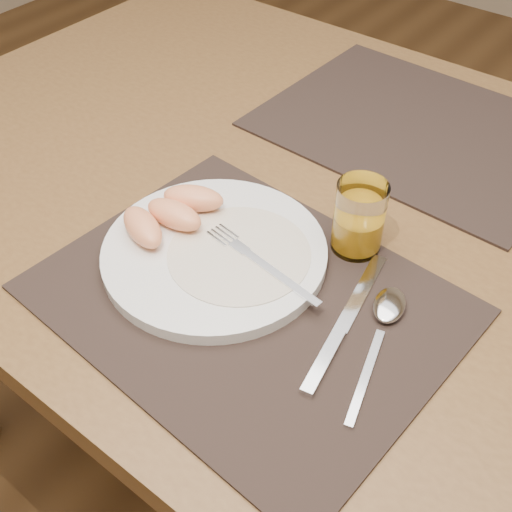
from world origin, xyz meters
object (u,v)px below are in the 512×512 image
object	(u,v)px
fork	(254,258)
knife	(340,331)
placemat_near	(247,299)
plate	(215,253)
placemat_far	(417,127)
juice_glass	(359,221)
table	(330,242)
spoon	(386,315)

from	to	relation	value
fork	knife	world-z (taller)	fork
placemat_near	plate	size ratio (longest dim) A/B	1.67
placemat_far	knife	size ratio (longest dim) A/B	2.06
juice_glass	plate	bearing A→B (deg)	-135.22
knife	juice_glass	world-z (taller)	juice_glass
fork	juice_glass	world-z (taller)	juice_glass
juice_glass	knife	bearing A→B (deg)	-64.96
table	spoon	world-z (taller)	spoon
plate	table	bearing A→B (deg)	75.70
spoon	table	bearing A→B (deg)	137.19
placemat_near	placemat_far	world-z (taller)	same
table	placemat_far	distance (m)	0.24
table	knife	xyz separation A→B (m)	(0.13, -0.20, 0.09)
spoon	placemat_far	bearing A→B (deg)	112.80
placemat_near	spoon	bearing A→B (deg)	26.67
table	fork	xyz separation A→B (m)	(0.00, -0.18, 0.11)
juice_glass	spoon	bearing A→B (deg)	-42.05
placemat_near	juice_glass	bearing A→B (deg)	71.11
knife	placemat_far	bearing A→B (deg)	106.89
table	fork	world-z (taller)	fork
placemat_far	table	bearing A→B (deg)	-91.67
plate	spoon	world-z (taller)	plate
placemat_far	plate	xyz separation A→B (m)	(-0.06, -0.41, 0.01)
table	juice_glass	xyz separation A→B (m)	(0.07, -0.07, 0.13)
spoon	plate	bearing A→B (deg)	-168.66
plate	spoon	xyz separation A→B (m)	(0.21, 0.04, -0.00)
table	placemat_near	distance (m)	0.24
plate	fork	bearing A→B (deg)	15.34
placemat_far	spoon	bearing A→B (deg)	-67.20
table	plate	bearing A→B (deg)	-104.30
juice_glass	placemat_near	bearing A→B (deg)	-108.89
placemat_near	plate	xyz separation A→B (m)	(-0.07, 0.03, 0.01)
knife	juice_glass	distance (m)	0.15
table	knife	distance (m)	0.26
fork	placemat_far	bearing A→B (deg)	89.09
placemat_far	plate	size ratio (longest dim) A/B	1.67
juice_glass	placemat_far	bearing A→B (deg)	103.05
placemat_near	placemat_far	bearing A→B (deg)	92.11
table	fork	bearing A→B (deg)	-89.98
juice_glass	fork	bearing A→B (deg)	-124.22
placemat_far	fork	world-z (taller)	fork
plate	fork	size ratio (longest dim) A/B	1.54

